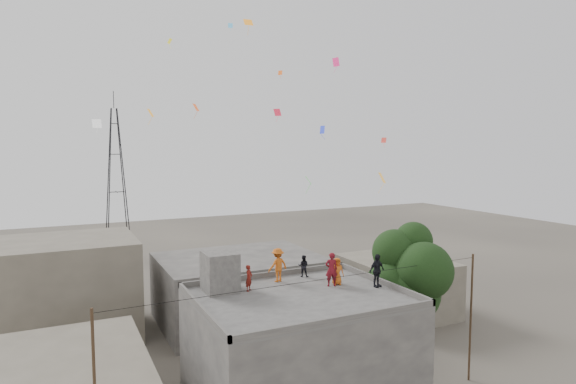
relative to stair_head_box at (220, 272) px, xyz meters
name	(u,v)px	position (x,y,z in m)	size (l,w,h in m)	color
main_building	(299,357)	(3.20, -2.60, -4.05)	(10.00, 8.00, 6.10)	#464441
parapet	(299,294)	(3.20, -2.60, -0.85)	(10.00, 8.00, 0.30)	#464441
stair_head_box	(220,272)	(0.00, 0.00, 0.00)	(1.60, 1.80, 2.00)	#464441
neighbor_north	(240,288)	(5.20, 11.40, -4.60)	(12.00, 9.00, 5.00)	#464441
neighbor_northwest	(69,289)	(-6.80, 13.40, -3.60)	(9.00, 8.00, 7.00)	#60584C
neighbor_east	(396,286)	(17.20, 7.40, -4.90)	(7.00, 8.00, 4.40)	#60584C
tree	(410,276)	(10.57, -2.00, -1.00)	(4.90, 4.60, 9.10)	black
utility_line	(321,349)	(3.70, -3.85, -3.27)	(20.12, 0.62, 7.40)	black
transmission_tower	(116,184)	(-0.80, 37.40, 1.97)	(2.97, 2.97, 20.01)	black
person_red_adult	(331,269)	(5.54, -1.73, -0.10)	(0.65, 0.43, 1.79)	maroon
person_orange_child	(337,271)	(5.98, -1.60, -0.28)	(0.70, 0.46, 1.44)	#C85B16
person_dark_child	(303,266)	(5.08, 0.55, -0.38)	(0.60, 0.47, 1.23)	black
person_dark_adult	(377,271)	(7.60, -2.90, -0.13)	(1.02, 0.42, 1.74)	black
person_orange_adult	(278,265)	(3.37, 0.28, -0.08)	(1.19, 0.68, 1.84)	#C35716
person_red_child	(249,278)	(1.34, -0.62, -0.34)	(0.48, 0.32, 1.33)	maroon
kites	(258,100)	(3.69, 3.84, 9.07)	(19.75, 16.87, 11.73)	#E34D17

